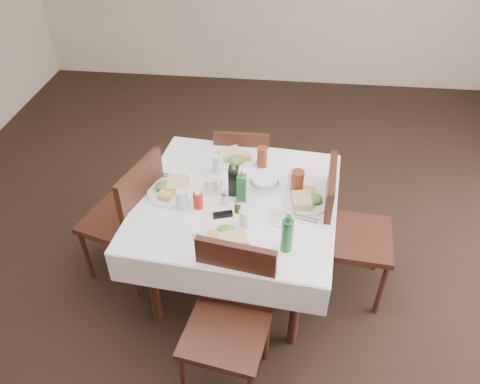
{
  "coord_description": "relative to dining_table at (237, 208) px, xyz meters",
  "views": [
    {
      "loc": [
        0.08,
        -2.13,
        2.65
      ],
      "look_at": [
        -0.18,
        0.16,
        0.8
      ],
      "focal_mm": 35.0,
      "sensor_mm": 36.0,
      "label": 1
    }
  ],
  "objects": [
    {
      "name": "ground_plane",
      "position": [
        0.2,
        -0.15,
        -0.68
      ],
      "size": [
        7.0,
        7.0,
        0.0
      ],
      "primitive_type": "plane",
      "color": "black"
    },
    {
      "name": "room_shell",
      "position": [
        0.2,
        -0.15,
        1.03
      ],
      "size": [
        6.04,
        7.04,
        2.8
      ],
      "color": "#BEAF97",
      "rests_on": "ground"
    },
    {
      "name": "dining_table",
      "position": [
        0.0,
        0.0,
        0.0
      ],
      "size": [
        1.36,
        1.36,
        0.76
      ],
      "color": "black",
      "rests_on": "ground"
    },
    {
      "name": "chair_north",
      "position": [
        -0.04,
        0.71,
        -0.18
      ],
      "size": [
        0.41,
        0.41,
        0.87
      ],
      "color": "black",
      "rests_on": "ground"
    },
    {
      "name": "chair_south",
      "position": [
        0.04,
        -0.7,
        -0.14
      ],
      "size": [
        0.51,
        0.51,
        0.93
      ],
      "color": "black",
      "rests_on": "ground"
    },
    {
      "name": "chair_east",
      "position": [
        0.69,
        0.03,
        -0.11
      ],
      "size": [
        0.51,
        0.51,
        0.99
      ],
      "color": "black",
      "rests_on": "ground"
    },
    {
      "name": "chair_west",
      "position": [
        -0.72,
        -0.01,
        -0.11
      ],
      "size": [
        0.58,
        0.58,
        0.99
      ],
      "color": "black",
      "rests_on": "ground"
    },
    {
      "name": "meal_north",
      "position": [
        -0.06,
        0.41,
        0.11
      ],
      "size": [
        0.29,
        0.29,
        0.06
      ],
      "color": "white",
      "rests_on": "dining_table"
    },
    {
      "name": "meal_south",
      "position": [
        -0.01,
        -0.4,
        0.11
      ],
      "size": [
        0.3,
        0.3,
        0.07
      ],
      "color": "white",
      "rests_on": "dining_table"
    },
    {
      "name": "meal_east",
      "position": [
        0.44,
        0.0,
        0.11
      ],
      "size": [
        0.29,
        0.29,
        0.06
      ],
      "color": "white",
      "rests_on": "dining_table"
    },
    {
      "name": "meal_west",
      "position": [
        -0.43,
        0.01,
        0.11
      ],
      "size": [
        0.31,
        0.31,
        0.07
      ],
      "color": "white",
      "rests_on": "dining_table"
    },
    {
      "name": "side_plate_a",
      "position": [
        -0.22,
        0.26,
        0.09
      ],
      "size": [
        0.14,
        0.14,
        0.01
      ],
      "color": "white",
      "rests_on": "dining_table"
    },
    {
      "name": "side_plate_b",
      "position": [
        0.28,
        -0.17,
        0.09
      ],
      "size": [
        0.15,
        0.15,
        0.01
      ],
      "color": "white",
      "rests_on": "dining_table"
    },
    {
      "name": "water_n",
      "position": [
        -0.16,
        0.26,
        0.15
      ],
      "size": [
        0.07,
        0.07,
        0.13
      ],
      "color": "silver",
      "rests_on": "dining_table"
    },
    {
      "name": "water_s",
      "position": [
        0.07,
        -0.26,
        0.14
      ],
      "size": [
        0.06,
        0.06,
        0.12
      ],
      "color": "silver",
      "rests_on": "dining_table"
    },
    {
      "name": "water_e",
      "position": [
        0.35,
        0.12,
        0.16
      ],
      "size": [
        0.08,
        0.08,
        0.14
      ],
      "color": "silver",
      "rests_on": "dining_table"
    },
    {
      "name": "water_w",
      "position": [
        -0.33,
        -0.13,
        0.15
      ],
      "size": [
        0.07,
        0.07,
        0.13
      ],
      "color": "silver",
      "rests_on": "dining_table"
    },
    {
      "name": "iced_tea_a",
      "position": [
        0.13,
        0.37,
        0.16
      ],
      "size": [
        0.07,
        0.07,
        0.15
      ],
      "color": "maroon",
      "rests_on": "dining_table"
    },
    {
      "name": "iced_tea_b",
      "position": [
        0.37,
        0.09,
        0.17
      ],
      "size": [
        0.08,
        0.08,
        0.17
      ],
      "color": "maroon",
      "rests_on": "dining_table"
    },
    {
      "name": "bread_basket",
      "position": [
        0.16,
        0.14,
        0.11
      ],
      "size": [
        0.19,
        0.19,
        0.06
      ],
      "color": "silver",
      "rests_on": "dining_table"
    },
    {
      "name": "oil_cruet_dark",
      "position": [
        -0.03,
        0.04,
        0.2
      ],
      "size": [
        0.06,
        0.06,
        0.26
      ],
      "color": "black",
      "rests_on": "dining_table"
    },
    {
      "name": "oil_cruet_green",
      "position": [
        0.03,
        -0.01,
        0.19
      ],
      "size": [
        0.06,
        0.06,
        0.24
      ],
      "color": "#23642E",
      "rests_on": "dining_table"
    },
    {
      "name": "ketchup_bottle",
      "position": [
        -0.23,
        -0.12,
        0.15
      ],
      "size": [
        0.06,
        0.06,
        0.13
      ],
      "color": "#B31E12",
      "rests_on": "dining_table"
    },
    {
      "name": "salt_shaker",
      "position": [
        -0.08,
        -0.07,
        0.12
      ],
      "size": [
        0.03,
        0.03,
        0.08
      ],
      "color": "white",
      "rests_on": "dining_table"
    },
    {
      "name": "pepper_shaker",
      "position": [
        0.02,
        -0.13,
        0.13
      ],
      "size": [
        0.04,
        0.04,
        0.09
      ],
      "color": "#41331B",
      "rests_on": "dining_table"
    },
    {
      "name": "coffee_mug",
      "position": [
        -0.17,
        0.05,
        0.13
      ],
      "size": [
        0.14,
        0.13,
        0.1
      ],
      "color": "white",
      "rests_on": "dining_table"
    },
    {
      "name": "sunglasses",
      "position": [
        -0.07,
        -0.18,
        0.1
      ],
      "size": [
        0.13,
        0.07,
        0.03
      ],
      "color": "black",
      "rests_on": "dining_table"
    },
    {
      "name": "green_bottle",
      "position": [
        0.32,
        -0.42,
        0.2
      ],
      "size": [
        0.07,
        0.07,
        0.25
      ],
      "color": "#23642E",
      "rests_on": "dining_table"
    },
    {
      "name": "sugar_caddy",
      "position": [
        0.28,
        -0.13,
        0.11
      ],
      "size": [
        0.1,
        0.07,
        0.04
      ],
      "color": "white",
      "rests_on": "dining_table"
    },
    {
      "name": "cutlery_n",
      "position": [
        0.12,
        0.46,
        0.09
      ],
      "size": [
        0.06,
        0.19,
        0.01
      ],
      "color": "silver",
      "rests_on": "dining_table"
    },
    {
      "name": "cutlery_s",
      "position": [
        -0.17,
        -0.43,
        0.09
      ],
      "size": [
        0.1,
        0.16,
        0.01
      ],
      "color": "silver",
      "rests_on": "dining_table"
    },
    {
      "name": "cutlery_e",
      "position": [
        0.43,
        -0.16,
        0.09
      ],
      "size": [
        0.17,
        0.08,
        0.01
      ],
      "color": "silver",
      "rests_on": "dining_table"
    },
    {
      "name": "cutlery_w",
      "position": [
        -0.44,
        0.16,
        0.09
      ],
      "size": [
        0.2,
        0.07,
        0.01
      ],
      "color": "silver",
      "rests_on": "dining_table"
    }
  ]
}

